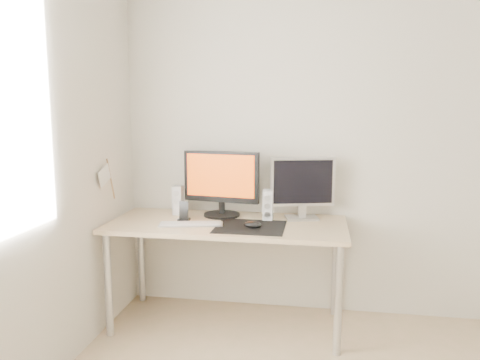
{
  "coord_description": "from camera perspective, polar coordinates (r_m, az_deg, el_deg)",
  "views": [
    {
      "loc": [
        -0.33,
        -1.65,
        1.5
      ],
      "look_at": [
        -0.86,
        1.47,
        1.01
      ],
      "focal_mm": 35.0,
      "sensor_mm": 36.0,
      "label": 1
    }
  ],
  "objects": [
    {
      "name": "keyboard",
      "position": [
        3.12,
        -6.0,
        -5.36
      ],
      "size": [
        0.44,
        0.2,
        0.02
      ],
      "color": "#B2B1B4",
      "rests_on": "desk"
    },
    {
      "name": "wall_back",
      "position": [
        3.42,
        15.15,
        4.32
      ],
      "size": [
        3.5,
        0.0,
        3.5
      ],
      "primitive_type": "plane",
      "rotation": [
        1.57,
        0.0,
        0.0
      ],
      "color": "silver",
      "rests_on": "ground"
    },
    {
      "name": "mouse",
      "position": [
        3.02,
        1.55,
        -5.47
      ],
      "size": [
        0.12,
        0.07,
        0.04
      ],
      "primitive_type": "ellipsoid",
      "color": "black",
      "rests_on": "mousepad"
    },
    {
      "name": "main_monitor",
      "position": [
        3.32,
        -2.3,
        -0.14
      ],
      "size": [
        0.55,
        0.29,
        0.47
      ],
      "color": "black",
      "rests_on": "desk"
    },
    {
      "name": "speaker_left",
      "position": [
        3.42,
        -7.56,
        -2.46
      ],
      "size": [
        0.07,
        0.08,
        0.21
      ],
      "color": "silver",
      "rests_on": "desk"
    },
    {
      "name": "pennant",
      "position": [
        3.23,
        -15.95,
        0.44
      ],
      "size": [
        0.01,
        0.23,
        0.29
      ],
      "color": "#A57F54",
      "rests_on": "wall_left"
    },
    {
      "name": "desk",
      "position": [
        3.2,
        -1.57,
        -6.55
      ],
      "size": [
        1.6,
        0.7,
        0.73
      ],
      "color": "#D1B587",
      "rests_on": "ground"
    },
    {
      "name": "mousepad",
      "position": [
        3.06,
        1.26,
        -5.72
      ],
      "size": [
        0.45,
        0.4,
        0.0
      ],
      "primitive_type": "cube",
      "color": "black",
      "rests_on": "desk"
    },
    {
      "name": "phone_dock",
      "position": [
        3.24,
        -6.87,
        -4.24
      ],
      "size": [
        0.08,
        0.07,
        0.14
      ],
      "color": "black",
      "rests_on": "desk"
    },
    {
      "name": "second_monitor",
      "position": [
        3.26,
        7.62,
        -0.6
      ],
      "size": [
        0.45,
        0.21,
        0.43
      ],
      "color": "silver",
      "rests_on": "desk"
    },
    {
      "name": "speaker_right",
      "position": [
        3.23,
        3.44,
        -3.06
      ],
      "size": [
        0.07,
        0.08,
        0.21
      ],
      "color": "silver",
      "rests_on": "desk"
    }
  ]
}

